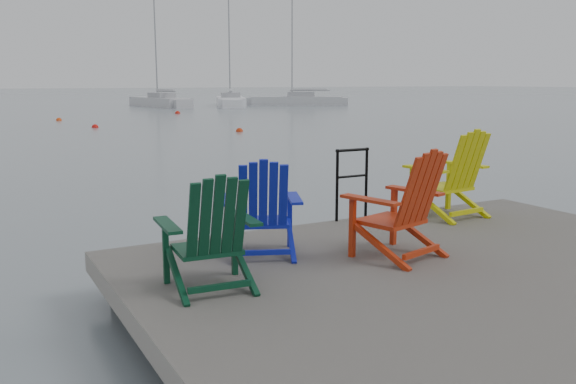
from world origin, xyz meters
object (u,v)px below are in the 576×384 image
sailboat_near (160,103)px  buoy_a (239,132)px  buoy_c (178,114)px  buoy_b (95,128)px  chair_green (211,232)px  sailboat_mid (230,102)px  handrail (352,177)px  chair_red (403,204)px  chair_yellow (453,174)px  buoy_d (59,120)px  sailboat_far (297,101)px  chair_blue (262,208)px

sailboat_near → buoy_a: 28.51m
buoy_c → buoy_b: bearing=-126.0°
chair_green → sailboat_mid: sailboat_mid is taller
sailboat_mid → chair_green: bearing=-92.2°
handrail → buoy_a: size_ratio=2.74×
chair_green → buoy_b: size_ratio=3.02×
handrail → chair_green: bearing=-146.8°
chair_red → chair_yellow: chair_yellow is taller
chair_red → sailboat_mid: bearing=53.8°
chair_red → buoy_b: 26.06m
buoy_d → chair_red: bearing=-92.4°
chair_red → sailboat_mid: 50.21m
sailboat_near → buoy_d: size_ratio=35.78×
chair_red → sailboat_far: size_ratio=0.09×
sailboat_near → sailboat_mid: 6.25m
handrail → buoy_b: (1.56, 24.31, -1.04)m
sailboat_near → sailboat_far: 12.70m
chair_green → chair_yellow: chair_yellow is taller
sailboat_far → sailboat_mid: bearing=112.3°
chair_blue → sailboat_mid: (19.28, 46.13, -0.64)m
sailboat_mid → buoy_b: (-16.01, -20.88, -0.35)m
chair_yellow → sailboat_near: size_ratio=0.10×
handrail → chair_yellow: size_ratio=0.81×
handrail → buoy_c: size_ratio=2.37×
buoy_b → buoy_d: size_ratio=1.00×
chair_yellow → buoy_d: (-0.40, 31.29, -1.06)m
chair_green → buoy_c: (11.69, 36.44, -1.00)m
handrail → chair_green: 3.01m
sailboat_near → buoy_d: (-10.74, -16.08, -0.36)m
chair_blue → buoy_b: size_ratio=3.00×
handrail → chair_green: (-2.52, -1.65, -0.05)m
buoy_c → buoy_d: bearing=-154.4°
chair_green → sailboat_near: (14.08, 48.52, -0.64)m
buoy_a → buoy_c: (2.41, 16.02, 0.00)m
sailboat_mid → buoy_a: sailboat_mid is taller
buoy_c → handrail: bearing=-104.8°
chair_yellow → buoy_b: bearing=83.6°
sailboat_far → buoy_b: sailboat_far is taller
sailboat_mid → buoy_d: (-16.76, -14.40, -0.35)m
buoy_a → sailboat_far: bearing=56.0°
buoy_a → buoy_d: size_ratio=1.01×
handrail → chair_blue: size_ratio=0.92×
chair_green → sailboat_near: sailboat_near is taller
buoy_c → chair_blue: bearing=-106.9°
buoy_c → chair_green: bearing=-107.8°
sailboat_far → chair_red: bearing=-178.4°
buoy_a → buoy_d: buoy_a is taller
sailboat_far → buoy_b: bearing=161.4°
buoy_a → sailboat_mid: bearing=67.7°
chair_green → chair_yellow: 3.91m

